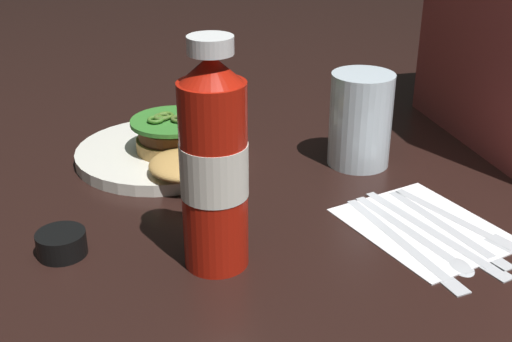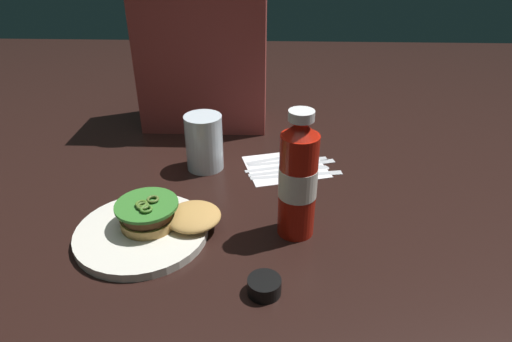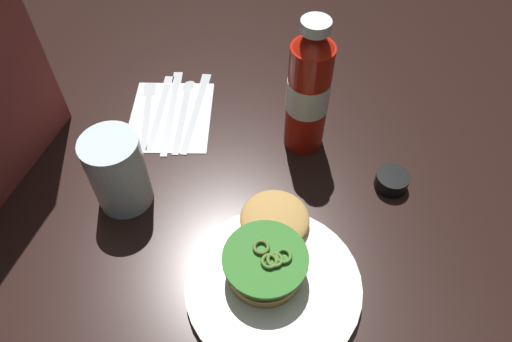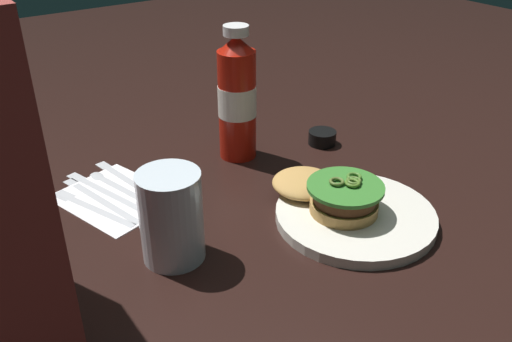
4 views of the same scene
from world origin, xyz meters
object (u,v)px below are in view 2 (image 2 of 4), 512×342
Objects in this scene: table_knife at (303,174)px; fork_utensil at (287,156)px; dinner_plate at (142,233)px; ketchup_bottle at (298,179)px; steak_knife at (297,164)px; butter_knife at (293,160)px; napkin at (286,166)px; water_glass at (204,142)px; diner_person at (203,35)px; spoon_utensil at (301,168)px; burger_sandwich at (165,215)px; condiment_cup at (264,286)px.

fork_utensil is (-0.03, 0.09, 0.00)m from table_knife.
dinner_plate is 1.14× the size of table_knife.
ketchup_bottle is (0.28, 0.03, 0.11)m from dinner_plate.
butter_knife is (-0.01, 0.02, 0.00)m from steak_knife.
ketchup_bottle is 1.13× the size of table_knife.
napkin is 0.05m from table_knife.
water_glass is 0.22m from butter_knife.
water_glass is (0.08, 0.27, 0.06)m from dinner_plate.
diner_person reaches higher than steak_knife.
dinner_plate is 0.40m from spoon_utensil.
water_glass is at bearing -163.92° from fork_utensil.
dinner_plate is at bearing -174.71° from ketchup_bottle.
condiment_cup is at bearing -39.03° from burger_sandwich.
table_knife is 0.98× the size of steak_knife.
fork_utensil is (0.19, 0.06, -0.06)m from water_glass.
table_knife is 0.38× the size of diner_person.
burger_sandwich reaches higher than fork_utensil.
table_knife is (0.27, 0.22, -0.03)m from burger_sandwich.
burger_sandwich is at bearing 24.60° from dinner_plate.
ketchup_bottle reaches higher than butter_knife.
steak_knife is 1.12× the size of butter_knife.
condiment_cup is at bearing -97.91° from butter_knife.
table_knife is 0.02m from spoon_utensil.
spoon_utensil is at bearing 78.98° from condiment_cup.
diner_person is at bearing 114.56° from ketchup_bottle.
butter_knife is (0.01, 0.27, -0.11)m from ketchup_bottle.
water_glass reaches higher than butter_knife.
spoon_utensil is at bearing 40.41° from dinner_plate.
burger_sandwich reaches higher than napkin.
napkin is 0.42m from diner_person.
napkin is at bearing 45.33° from dinner_plate.
butter_knife is at bearing 9.28° from water_glass.
table_knife is (0.31, 0.24, -0.00)m from dinner_plate.
spoon_utensil is 1.11× the size of fork_utensil.
water_glass is (-0.20, 0.24, -0.05)m from ketchup_bottle.
napkin is 0.95× the size of spoon_utensil.
steak_knife is (-0.01, 0.02, 0.00)m from spoon_utensil.
condiment_cup is (0.23, -0.13, 0.00)m from dinner_plate.
spoon_utensil is at bearing 84.68° from ketchup_bottle.
burger_sandwich reaches higher than spoon_utensil.
napkin is at bearing 2.11° from water_glass.
diner_person is at bearing 129.71° from napkin.
spoon_utensil is at bearing -68.16° from butter_knife.
dinner_plate reaches higher than fork_utensil.
dinner_plate is 1.27× the size of burger_sandwich.
table_knife reaches higher than napkin.
butter_knife is at bearing 82.09° from condiment_cup.
spoon_utensil is (0.08, 0.39, -0.01)m from condiment_cup.
diner_person reaches higher than fork_utensil.
burger_sandwich is 0.88× the size of steak_knife.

